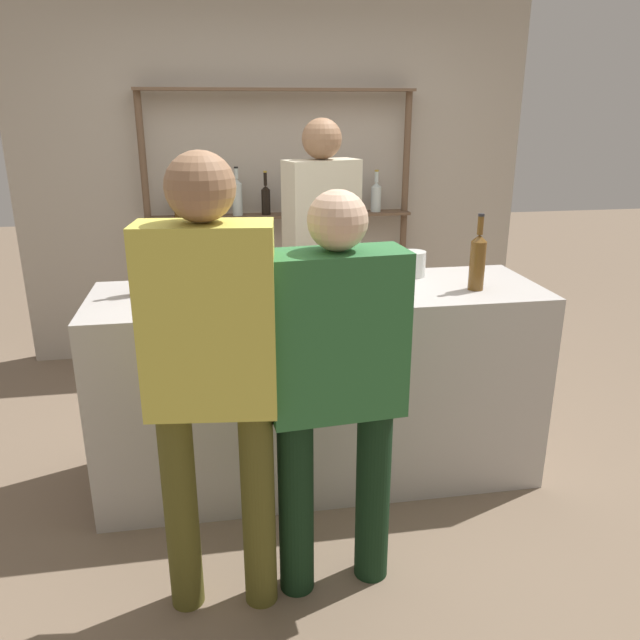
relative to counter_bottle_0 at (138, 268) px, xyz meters
name	(u,v)px	position (x,y,z in m)	size (l,w,h in m)	color
ground_plane	(320,471)	(0.85, -0.08, -1.14)	(16.00, 16.00, 0.00)	#7A6651
bar_counter	(320,385)	(0.85, -0.08, -0.64)	(2.20, 0.68, 1.01)	#B7B2AD
back_wall	(277,171)	(0.85, 1.86, 0.26)	(3.80, 0.12, 2.80)	#B2A899
back_shelf	(280,189)	(0.85, 1.68, 0.14)	(1.97, 0.18, 1.98)	brown
counter_bottle_0	(138,268)	(0.00, 0.00, 0.00)	(0.07, 0.07, 0.34)	brown
counter_bottle_1	(478,260)	(1.60, -0.19, 0.01)	(0.08, 0.08, 0.37)	brown
counter_bottle_2	(177,259)	(0.17, 0.14, 0.00)	(0.07, 0.07, 0.33)	silver
wine_glass	(352,254)	(1.05, 0.09, 0.00)	(0.07, 0.07, 0.18)	silver
ice_bucket	(249,271)	(0.51, -0.12, -0.01)	(0.21, 0.21, 0.24)	#846647
cork_jar	(413,264)	(1.38, 0.11, -0.06)	(0.13, 0.13, 0.13)	silver
customer_left	(211,363)	(0.32, -0.92, -0.12)	(0.47, 0.25, 1.73)	brown
customer_center	(336,375)	(0.77, -0.88, -0.22)	(0.51, 0.26, 1.60)	black
server_behind_counter	(322,242)	(1.01, 0.78, -0.08)	(0.48, 0.32, 1.80)	#575347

